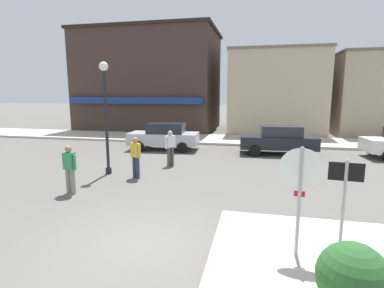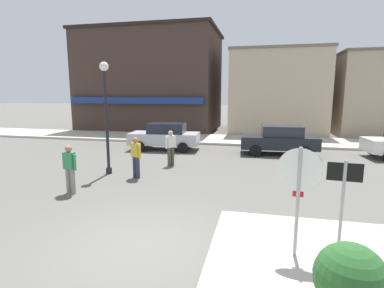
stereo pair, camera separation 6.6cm
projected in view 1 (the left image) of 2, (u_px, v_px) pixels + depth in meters
The scene contains 14 objects.
ground_plane at pixel (142, 245), 6.55m from camera, with size 160.00×160.00×0.00m, color #5B5954.
kerb_far at pixel (222, 140), 20.90m from camera, with size 80.00×4.00×0.15m, color beige.
stop_sign at pixel (300, 188), 5.67m from camera, with size 0.82×0.09×2.30m.
one_way_sign at pixel (344, 201), 5.48m from camera, with size 0.60×0.08×2.10m.
planter at pixel (352, 288), 4.23m from camera, with size 1.10×1.10×1.23m.
lamp_post at pixel (105, 101), 11.86m from camera, with size 0.36×0.36×4.54m.
parked_car_nearest at pixel (164, 136), 17.44m from camera, with size 4.12×2.10×1.56m.
parked_car_second at pixel (279, 139), 16.15m from camera, with size 4.10×2.07×1.56m.
pedestrian_crossing_near at pixel (136, 156), 11.58m from camera, with size 0.53×0.37×1.61m.
pedestrian_crossing_far at pixel (70, 168), 9.76m from camera, with size 0.56×0.28×1.61m.
pedestrian_kerb_side at pixel (170, 147), 13.60m from camera, with size 0.42×0.48×1.61m.
building_corner_shop at pixel (151, 81), 27.40m from camera, with size 12.13×8.24×8.70m.
building_storefront_left_near at pixel (275, 93), 25.35m from camera, with size 7.47×7.83×6.64m.
building_storefront_left_mid at pixel (375, 94), 24.17m from camera, with size 6.86×7.65×6.36m.
Camera 1 is at (2.37, -5.71, 3.28)m, focal length 28.00 mm.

